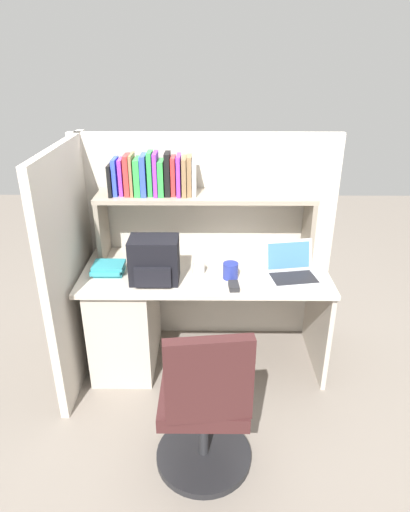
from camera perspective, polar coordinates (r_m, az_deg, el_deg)
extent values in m
plane|color=slate|center=(3.32, 0.01, -13.06)|extent=(8.00, 8.00, 0.00)
cube|color=beige|center=(2.93, 0.01, -1.98)|extent=(1.60, 0.70, 0.03)
cube|color=#B6AD9F|center=(3.17, -10.09, -7.81)|extent=(0.40, 0.64, 0.70)
cube|color=#B6AD9F|center=(3.21, 14.23, -7.80)|extent=(0.03, 0.64, 0.70)
cube|color=#BCB5A8|center=(3.25, 0.06, 2.00)|extent=(1.84, 0.05, 1.55)
cube|color=#BCB5A8|center=(2.99, -16.52, -1.25)|extent=(0.05, 1.06, 1.55)
cube|color=gray|center=(3.11, -13.01, 3.50)|extent=(0.03, 0.28, 0.42)
cube|color=gray|center=(3.10, 13.12, 3.42)|extent=(0.03, 0.28, 0.42)
cube|color=gray|center=(2.95, 0.04, 7.63)|extent=(1.44, 0.28, 0.03)
cube|color=black|center=(2.98, -11.92, 9.61)|extent=(0.02, 0.18, 0.20)
cube|color=blue|center=(2.98, -11.39, 9.99)|extent=(0.03, 0.15, 0.24)
cube|color=purple|center=(2.97, -10.65, 9.99)|extent=(0.02, 0.14, 0.23)
cube|color=red|center=(2.95, -9.92, 10.22)|extent=(0.03, 0.15, 0.26)
cube|color=olive|center=(2.95, -9.31, 10.28)|extent=(0.02, 0.17, 0.26)
cube|color=green|center=(2.95, -8.58, 10.05)|extent=(0.04, 0.17, 0.24)
cube|color=blue|center=(2.93, -7.84, 10.25)|extent=(0.03, 0.16, 0.26)
cube|color=green|center=(2.93, -7.03, 10.48)|extent=(0.03, 0.13, 0.28)
cube|color=purple|center=(2.92, -6.32, 10.44)|extent=(0.03, 0.16, 0.28)
cube|color=green|center=(2.92, -5.62, 9.96)|extent=(0.04, 0.15, 0.23)
cube|color=black|center=(2.92, -4.80, 10.45)|extent=(0.03, 0.15, 0.27)
cube|color=red|center=(2.93, -4.07, 10.25)|extent=(0.03, 0.14, 0.25)
cube|color=purple|center=(2.91, -3.38, 10.32)|extent=(0.02, 0.18, 0.26)
cube|color=olive|center=(2.91, -2.66, 10.19)|extent=(0.03, 0.18, 0.24)
cube|color=olive|center=(2.91, -2.01, 10.29)|extent=(0.03, 0.14, 0.25)
cube|color=white|center=(2.91, -1.40, 10.13)|extent=(0.02, 0.16, 0.24)
cube|color=#B7BABF|center=(2.84, 11.23, -2.85)|extent=(0.34, 0.27, 0.02)
cube|color=black|center=(2.83, 11.32, -2.75)|extent=(0.30, 0.21, 0.00)
cube|color=#B7BABF|center=(2.89, 10.65, 0.13)|extent=(0.32, 0.11, 0.20)
cube|color=#3F72CC|center=(2.89, 10.70, 0.07)|extent=(0.28, 0.09, 0.16)
cube|color=black|center=(2.75, -6.52, -0.48)|extent=(0.30, 0.20, 0.28)
cube|color=black|center=(2.68, -6.71, -2.67)|extent=(0.22, 0.04, 0.13)
cube|color=#262628|center=(2.69, 3.72, -3.88)|extent=(0.07, 0.11, 0.03)
cylinder|color=white|center=(2.85, -0.81, -1.45)|extent=(0.08, 0.08, 0.09)
cylinder|color=navy|center=(2.80, 3.29, -1.90)|extent=(0.10, 0.10, 0.10)
cube|color=teal|center=(2.94, -12.13, -1.95)|extent=(0.18, 0.15, 0.02)
cube|color=teal|center=(2.93, -12.41, -1.53)|extent=(0.19, 0.19, 0.03)
cube|color=teal|center=(2.91, -12.25, -1.16)|extent=(0.20, 0.15, 0.02)
cylinder|color=black|center=(2.68, -0.12, -24.14)|extent=(0.52, 0.52, 0.04)
cylinder|color=#262628|center=(2.51, -0.12, -20.77)|extent=(0.05, 0.05, 0.41)
cube|color=#3F1E1E|center=(2.37, -0.13, -17.31)|extent=(0.44, 0.44, 0.08)
cube|color=#3F1E1E|center=(2.05, 0.49, -15.67)|extent=(0.40, 0.11, 0.44)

